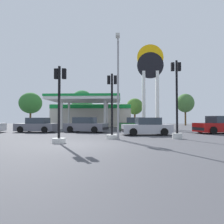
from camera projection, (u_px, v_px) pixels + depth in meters
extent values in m
plane|color=#47474C|center=(81.00, 144.00, 10.74)|extent=(90.00, 90.00, 0.00)
cube|color=beige|center=(92.00, 116.00, 35.05)|extent=(12.83, 5.34, 3.60)
cube|color=#148C38|center=(90.00, 106.00, 32.39)|extent=(12.83, 0.12, 0.60)
cube|color=white|center=(86.00, 100.00, 28.66)|extent=(9.43, 7.00, 0.35)
cube|color=#148C38|center=(86.00, 98.00, 28.67)|extent=(9.53, 7.10, 0.30)
cylinder|color=silver|center=(61.00, 114.00, 26.80)|extent=(0.32, 0.32, 3.75)
cylinder|color=silver|center=(105.00, 114.00, 26.55)|extent=(0.32, 0.32, 3.75)
cylinder|color=silver|center=(69.00, 115.00, 30.65)|extent=(0.32, 0.32, 3.75)
cylinder|color=silver|center=(107.00, 115.00, 30.39)|extent=(0.32, 0.32, 3.75)
cube|color=#4C4C51|center=(86.00, 124.00, 28.56)|extent=(0.90, 0.60, 1.10)
cube|color=white|center=(144.00, 100.00, 27.45)|extent=(0.40, 0.56, 7.65)
cube|color=white|center=(157.00, 100.00, 27.37)|extent=(0.40, 0.56, 7.65)
cylinder|color=black|center=(150.00, 65.00, 27.56)|extent=(3.50, 0.22, 3.50)
cylinder|color=#F2B20C|center=(150.00, 58.00, 27.61)|extent=(3.50, 0.22, 3.50)
cube|color=white|center=(150.00, 61.00, 27.63)|extent=(3.22, 0.08, 0.63)
cylinder|color=black|center=(20.00, 129.00, 19.60)|extent=(0.62, 0.27, 0.60)
cylinder|color=black|center=(29.00, 129.00, 21.20)|extent=(0.62, 0.27, 0.60)
cylinder|color=black|center=(45.00, 130.00, 19.25)|extent=(0.62, 0.27, 0.60)
cylinder|color=black|center=(52.00, 129.00, 20.85)|extent=(0.62, 0.27, 0.60)
cube|color=slate|center=(37.00, 127.00, 20.23)|extent=(4.09, 2.04, 0.71)
cube|color=#2D3842|center=(38.00, 121.00, 20.23)|extent=(2.02, 1.65, 0.60)
cube|color=black|center=(18.00, 128.00, 20.51)|extent=(0.27, 1.58, 0.23)
cylinder|color=black|center=(147.00, 128.00, 23.44)|extent=(0.62, 0.22, 0.62)
cylinder|color=black|center=(149.00, 128.00, 21.78)|extent=(0.62, 0.22, 0.62)
cylinder|color=black|center=(125.00, 128.00, 23.58)|extent=(0.62, 0.22, 0.62)
cylinder|color=black|center=(125.00, 128.00, 21.92)|extent=(0.62, 0.22, 0.62)
cube|color=#1E5928|center=(137.00, 126.00, 22.69)|extent=(4.08, 1.74, 0.74)
cube|color=#2D3842|center=(135.00, 120.00, 22.71)|extent=(1.95, 1.53, 0.62)
cube|color=black|center=(155.00, 127.00, 22.58)|extent=(0.13, 1.62, 0.23)
cylinder|color=black|center=(133.00, 132.00, 15.88)|extent=(0.62, 0.28, 0.60)
cylinder|color=black|center=(130.00, 131.00, 17.49)|extent=(0.62, 0.28, 0.60)
cylinder|color=black|center=(164.00, 132.00, 16.08)|extent=(0.62, 0.28, 0.60)
cylinder|color=black|center=(158.00, 131.00, 17.69)|extent=(0.62, 0.28, 0.60)
cube|color=#B2B2BA|center=(146.00, 129.00, 16.79)|extent=(4.11, 2.13, 0.71)
cube|color=#2D3842|center=(148.00, 121.00, 16.82)|extent=(2.04, 1.68, 0.60)
cube|color=black|center=(123.00, 130.00, 16.63)|extent=(0.31, 1.57, 0.22)
cylinder|color=black|center=(101.00, 129.00, 20.50)|extent=(0.65, 0.37, 0.62)
cylinder|color=black|center=(95.00, 130.00, 18.92)|extent=(0.65, 0.37, 0.62)
cylinder|color=black|center=(78.00, 129.00, 21.30)|extent=(0.65, 0.37, 0.62)
cylinder|color=black|center=(70.00, 129.00, 19.72)|extent=(0.65, 0.37, 0.62)
cube|color=slate|center=(86.00, 127.00, 20.11)|extent=(4.38, 2.75, 0.74)
cube|color=#2D3842|center=(85.00, 120.00, 20.18)|extent=(2.28, 1.98, 0.62)
cube|color=black|center=(105.00, 128.00, 19.48)|extent=(0.56, 1.59, 0.23)
cylinder|color=black|center=(213.00, 130.00, 17.45)|extent=(0.70, 0.38, 0.66)
cylinder|color=black|center=(200.00, 129.00, 19.20)|extent=(0.70, 0.38, 0.66)
cube|color=#A51111|center=(220.00, 127.00, 18.60)|extent=(4.68, 2.84, 0.79)
cube|color=#2D3842|center=(221.00, 120.00, 18.65)|extent=(2.41, 2.08, 0.66)
cube|color=black|center=(198.00, 129.00, 18.17)|extent=(0.55, 1.71, 0.25)
cylinder|color=silver|center=(59.00, 141.00, 11.22)|extent=(0.72, 0.72, 0.27)
cylinder|color=black|center=(59.00, 102.00, 11.28)|extent=(0.14, 0.14, 3.94)
cube|color=black|center=(56.00, 74.00, 11.50)|extent=(0.21, 0.20, 0.57)
sphere|color=red|center=(57.00, 71.00, 11.63)|extent=(0.15, 0.15, 0.15)
sphere|color=#D89E0C|center=(57.00, 74.00, 11.63)|extent=(0.15, 0.15, 0.15)
sphere|color=green|center=(57.00, 78.00, 11.62)|extent=(0.15, 0.15, 0.15)
cube|color=black|center=(64.00, 74.00, 11.48)|extent=(0.21, 0.20, 0.57)
sphere|color=red|center=(65.00, 71.00, 11.61)|extent=(0.15, 0.15, 0.15)
sphere|color=#D89E0C|center=(65.00, 74.00, 11.61)|extent=(0.15, 0.15, 0.15)
sphere|color=green|center=(65.00, 77.00, 11.60)|extent=(0.15, 0.15, 0.15)
cylinder|color=silver|center=(177.00, 136.00, 13.68)|extent=(0.64, 0.64, 0.36)
cylinder|color=black|center=(177.00, 97.00, 13.76)|extent=(0.14, 0.14, 4.86)
cube|color=black|center=(173.00, 67.00, 13.99)|extent=(0.21, 0.20, 0.57)
sphere|color=red|center=(172.00, 65.00, 14.12)|extent=(0.15, 0.15, 0.15)
sphere|color=#D89E0C|center=(172.00, 67.00, 14.12)|extent=(0.15, 0.15, 0.15)
sphere|color=green|center=(172.00, 70.00, 14.11)|extent=(0.15, 0.15, 0.15)
cube|color=black|center=(179.00, 67.00, 13.97)|extent=(0.21, 0.20, 0.57)
sphere|color=red|center=(179.00, 65.00, 14.10)|extent=(0.15, 0.15, 0.15)
sphere|color=#D89E0C|center=(179.00, 67.00, 14.10)|extent=(0.15, 0.15, 0.15)
sphere|color=green|center=(179.00, 70.00, 14.09)|extent=(0.15, 0.15, 0.15)
cylinder|color=silver|center=(112.00, 137.00, 13.70)|extent=(0.78, 0.78, 0.26)
cylinder|color=black|center=(112.00, 104.00, 13.77)|extent=(0.14, 0.14, 4.07)
cube|color=black|center=(109.00, 80.00, 13.99)|extent=(0.21, 0.20, 0.57)
sphere|color=red|center=(109.00, 78.00, 14.12)|extent=(0.15, 0.15, 0.15)
sphere|color=#D89E0C|center=(109.00, 80.00, 14.11)|extent=(0.15, 0.15, 0.15)
sphere|color=green|center=(109.00, 83.00, 14.10)|extent=(0.15, 0.15, 0.15)
cube|color=black|center=(115.00, 80.00, 13.97)|extent=(0.21, 0.20, 0.57)
sphere|color=red|center=(115.00, 78.00, 14.10)|extent=(0.15, 0.15, 0.15)
sphere|color=#D89E0C|center=(115.00, 80.00, 14.09)|extent=(0.15, 0.15, 0.15)
sphere|color=green|center=(115.00, 83.00, 14.08)|extent=(0.15, 0.15, 0.15)
cylinder|color=brown|center=(30.00, 118.00, 41.85)|extent=(0.36, 0.36, 2.80)
ellipsoid|color=#306F2E|center=(31.00, 103.00, 41.95)|extent=(4.53, 4.53, 4.23)
cylinder|color=brown|center=(82.00, 117.00, 40.54)|extent=(0.37, 0.37, 3.31)
ellipsoid|color=#2A793A|center=(82.00, 101.00, 40.64)|extent=(4.19, 4.19, 4.03)
cylinder|color=brown|center=(135.00, 119.00, 41.26)|extent=(0.35, 0.35, 2.53)
ellipsoid|color=#406E28|center=(135.00, 106.00, 41.34)|extent=(3.29, 3.29, 3.22)
cylinder|color=brown|center=(185.00, 117.00, 40.26)|extent=(0.32, 0.32, 3.10)
ellipsoid|color=#427037|center=(185.00, 103.00, 40.35)|extent=(3.39, 3.39, 3.63)
cylinder|color=gray|center=(118.00, 90.00, 13.37)|extent=(0.12, 0.12, 6.41)
cylinder|color=gray|center=(118.00, 39.00, 12.87)|extent=(0.09, 1.20, 0.09)
cube|color=beige|center=(118.00, 36.00, 12.27)|extent=(0.24, 0.44, 0.16)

